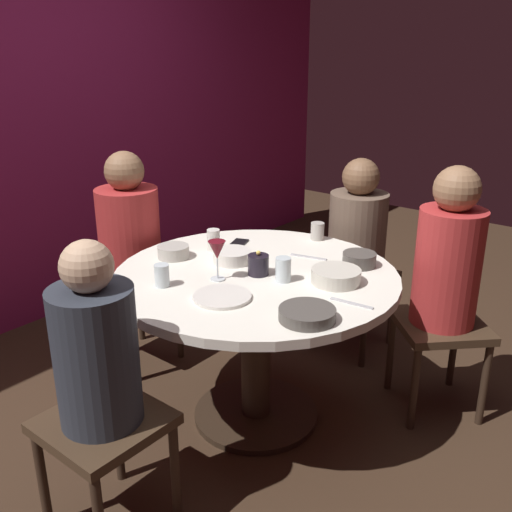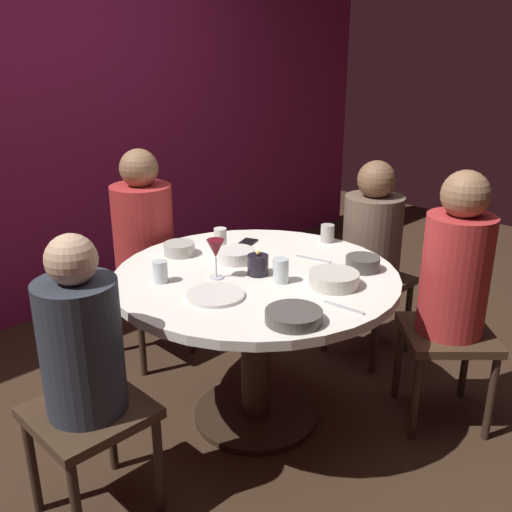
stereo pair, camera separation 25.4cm
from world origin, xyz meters
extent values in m
plane|color=#382619|center=(0.00, 0.00, 0.00)|extent=(8.00, 8.00, 0.00)
cube|color=maroon|center=(0.00, 1.83, 1.30)|extent=(6.00, 0.10, 2.60)
cylinder|color=silver|center=(0.00, 0.00, 0.74)|extent=(1.27, 1.27, 0.04)
cylinder|color=#332319|center=(0.00, 0.00, 0.36)|extent=(0.14, 0.14, 0.72)
cylinder|color=#2D2116|center=(0.00, 0.00, 0.01)|extent=(0.60, 0.60, 0.03)
cube|color=#3F2D1E|center=(-0.86, 0.00, 0.45)|extent=(0.40, 0.40, 0.04)
cylinder|color=#2D333D|center=(-0.86, 0.00, 0.72)|extent=(0.29, 0.29, 0.50)
sphere|color=tan|center=(-0.86, 0.00, 1.05)|extent=(0.18, 0.18, 0.18)
cylinder|color=#332319|center=(-0.69, -0.17, 0.21)|extent=(0.04, 0.04, 0.43)
cylinder|color=#332319|center=(-1.03, 0.17, 0.21)|extent=(0.04, 0.04, 0.43)
cylinder|color=#332319|center=(-0.69, 0.17, 0.21)|extent=(0.04, 0.04, 0.43)
cube|color=#3F2D1E|center=(0.00, 0.87, 0.45)|extent=(0.40, 0.40, 0.04)
cylinder|color=#B22D2D|center=(0.00, 0.87, 0.74)|extent=(0.33, 0.33, 0.54)
sphere|color=#8C6647|center=(0.00, 0.87, 1.10)|extent=(0.21, 0.21, 0.21)
cylinder|color=#332319|center=(-0.17, 1.04, 0.21)|extent=(0.04, 0.04, 0.43)
cylinder|color=#332319|center=(-0.17, 0.70, 0.21)|extent=(0.04, 0.04, 0.43)
cylinder|color=#332319|center=(0.17, 1.04, 0.21)|extent=(0.04, 0.04, 0.43)
cylinder|color=#332319|center=(0.17, 0.70, 0.21)|extent=(0.04, 0.04, 0.43)
cube|color=#3F2D1E|center=(0.91, 0.00, 0.45)|extent=(0.40, 0.40, 0.04)
cylinder|color=brown|center=(0.91, 0.00, 0.71)|extent=(0.32, 0.32, 0.47)
sphere|color=brown|center=(0.91, 0.00, 1.03)|extent=(0.20, 0.20, 0.20)
cylinder|color=#332319|center=(1.08, 0.17, 0.21)|extent=(0.04, 0.04, 0.43)
cylinder|color=#332319|center=(0.74, 0.17, 0.21)|extent=(0.04, 0.04, 0.43)
cylinder|color=#332319|center=(1.08, -0.17, 0.21)|extent=(0.04, 0.04, 0.43)
cylinder|color=#332319|center=(0.74, -0.17, 0.21)|extent=(0.04, 0.04, 0.43)
cube|color=#3F2D1E|center=(0.63, -0.63, 0.45)|extent=(0.57, 0.57, 0.04)
cylinder|color=#B22D2D|center=(0.63, -0.63, 0.75)|extent=(0.43, 0.43, 0.55)
sphere|color=#8C6647|center=(0.63, -0.63, 1.12)|extent=(0.21, 0.21, 0.21)
cylinder|color=#332319|center=(0.87, -0.63, 0.21)|extent=(0.04, 0.04, 0.43)
cylinder|color=#332319|center=(0.63, -0.39, 0.21)|extent=(0.04, 0.04, 0.43)
cylinder|color=#332319|center=(0.63, -0.87, 0.21)|extent=(0.04, 0.04, 0.43)
cylinder|color=#332319|center=(0.39, -0.63, 0.21)|extent=(0.04, 0.04, 0.43)
cylinder|color=black|center=(-0.01, -0.02, 0.80)|extent=(0.09, 0.09, 0.09)
sphere|color=#F9D159|center=(-0.01, -0.02, 0.86)|extent=(0.02, 0.02, 0.02)
cylinder|color=silver|center=(-0.17, 0.08, 0.76)|extent=(0.06, 0.06, 0.01)
cylinder|color=silver|center=(-0.17, 0.08, 0.81)|extent=(0.01, 0.01, 0.09)
cone|color=maroon|center=(-0.17, 0.08, 0.89)|extent=(0.08, 0.08, 0.08)
cylinder|color=silver|center=(-0.30, -0.07, 0.76)|extent=(0.24, 0.24, 0.01)
cube|color=black|center=(0.24, 0.31, 0.76)|extent=(0.16, 0.12, 0.01)
cylinder|color=#B2ADA3|center=(-0.09, 0.43, 0.79)|extent=(0.15, 0.15, 0.06)
cylinder|color=silver|center=(0.04, 0.17, 0.78)|extent=(0.18, 0.18, 0.06)
cylinder|color=#4C4742|center=(-0.24, -0.44, 0.78)|extent=(0.21, 0.21, 0.05)
cylinder|color=beige|center=(0.13, -0.33, 0.79)|extent=(0.21, 0.21, 0.06)
cylinder|color=#4C4742|center=(0.37, -0.31, 0.79)|extent=(0.15, 0.15, 0.06)
cylinder|color=#B2ADA3|center=(0.56, 0.05, 0.80)|extent=(0.07, 0.07, 0.09)
cylinder|color=silver|center=(0.10, 0.35, 0.81)|extent=(0.06, 0.06, 0.11)
cylinder|color=silver|center=(-0.36, 0.21, 0.80)|extent=(0.06, 0.06, 0.10)
cylinder|color=silver|center=(0.00, -0.15, 0.81)|extent=(0.07, 0.07, 0.11)
cube|color=#B7B7BC|center=(0.31, -0.07, 0.76)|extent=(0.06, 0.18, 0.01)
cube|color=#B7B7BC|center=(-0.02, -0.50, 0.76)|extent=(0.03, 0.18, 0.01)
camera|label=1|loc=(-1.85, -1.50, 1.72)|focal=40.51mm
camera|label=2|loc=(-1.68, -1.69, 1.72)|focal=40.51mm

